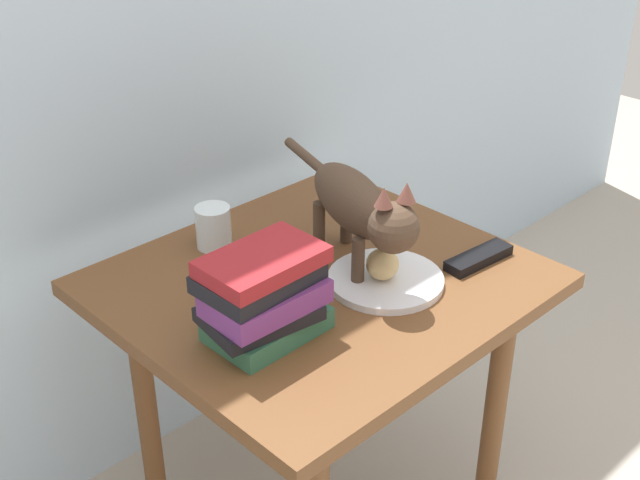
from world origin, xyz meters
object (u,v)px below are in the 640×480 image
object	(u,v)px
cat	(359,207)
side_table	(320,315)
bread_roll	(382,264)
candle_jar	(214,229)
plate	(386,280)
tv_remote	(479,258)
book_stack	(263,297)

from	to	relation	value
cat	side_table	bearing A→B (deg)	159.47
bread_roll	candle_jar	size ratio (longest dim) A/B	0.94
plate	tv_remote	world-z (taller)	tv_remote
side_table	cat	size ratio (longest dim) A/B	1.60
plate	side_table	bearing A→B (deg)	126.36
cat	plate	bearing A→B (deg)	-90.17
plate	tv_remote	xyz separation A→B (m)	(0.18, -0.07, 0.00)
plate	candle_jar	xyz separation A→B (m)	(-0.14, 0.33, 0.03)
side_table	cat	distance (m)	0.23
plate	bread_roll	distance (m)	0.03
side_table	plate	bearing A→B (deg)	-53.64
candle_jar	book_stack	bearing A→B (deg)	-113.12
bread_roll	book_stack	xyz separation A→B (m)	(-0.27, 0.02, 0.04)
bread_roll	candle_jar	world-z (taller)	candle_jar
cat	tv_remote	size ratio (longest dim) A/B	3.08
bread_roll	cat	size ratio (longest dim) A/B	0.17
bread_roll	cat	distance (m)	0.11
cat	candle_jar	world-z (taller)	cat
cat	candle_jar	size ratio (longest dim) A/B	5.43
side_table	cat	world-z (taller)	cat
cat	tv_remote	xyz separation A→B (m)	(0.18, -0.14, -0.12)
candle_jar	cat	bearing A→B (deg)	-61.50
bread_roll	candle_jar	distance (m)	0.35
bread_roll	book_stack	size ratio (longest dim) A/B	0.38
candle_jar	tv_remote	bearing A→B (deg)	-51.07
side_table	book_stack	distance (m)	0.27
book_stack	candle_jar	distance (m)	0.33
cat	candle_jar	distance (m)	0.31
plate	cat	distance (m)	0.14
side_table	plate	world-z (taller)	plate
bread_roll	side_table	bearing A→B (deg)	128.05
cat	tv_remote	distance (m)	0.26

